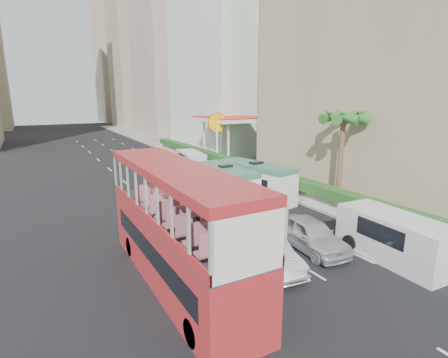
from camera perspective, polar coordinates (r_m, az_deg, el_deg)
ground_plane at (r=18.65m, az=10.29°, el=-11.60°), size 200.00×200.00×0.00m
double_decker_bus at (r=14.80m, az=-7.73°, el=-7.60°), size 2.50×11.00×5.06m
car_silver_lane_a at (r=17.02m, az=6.93°, el=-14.02°), size 2.16×4.83×1.54m
car_silver_lane_b at (r=19.23m, az=13.79°, el=-10.98°), size 2.36×4.99×1.65m
car_black at (r=17.11m, az=4.73°, el=-13.80°), size 2.92×5.48×1.51m
van_asset at (r=33.56m, az=-6.60°, el=-0.21°), size 3.18×5.37×1.40m
minibus_near at (r=26.05m, az=0.24°, el=-0.97°), size 2.16×6.20×2.73m
minibus_far at (r=26.83m, az=5.23°, el=-0.47°), size 3.42×6.72×2.85m
panel_van_near at (r=19.08m, az=26.07°, el=-8.59°), size 2.51×5.65×2.22m
panel_van_far at (r=38.17m, az=-5.42°, el=2.98°), size 2.52×5.13×1.97m
sidewalk at (r=43.54m, az=-1.44°, el=3.11°), size 6.00×120.00×0.18m
kerb_wall at (r=32.71m, az=3.22°, el=0.73°), size 0.30×44.00×1.00m
hedge at (r=32.53m, az=3.24°, el=2.19°), size 1.10×44.00×0.70m
palm_tree at (r=25.65m, az=18.47°, el=2.72°), size 0.36×0.36×6.40m
shell_station at (r=41.89m, az=1.04°, el=6.39°), size 6.50×8.00×5.50m
tower_mid at (r=78.52m, az=-7.60°, el=25.85°), size 16.00×16.00×50.00m
tower_far_a at (r=99.97m, az=-13.61°, el=21.11°), size 14.00×14.00×44.00m
tower_far_b at (r=120.84m, az=-16.58°, el=18.57°), size 14.00×14.00×40.00m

